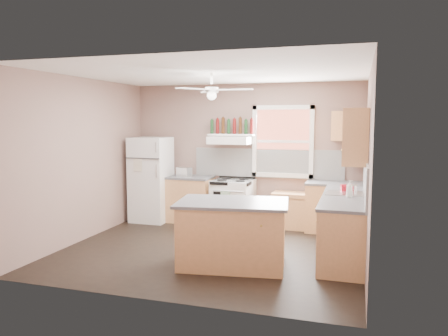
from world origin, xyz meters
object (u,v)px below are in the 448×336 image
(refrigerator, at_px, (151,179))
(stove, at_px, (233,202))
(toaster, at_px, (184,172))
(island, at_px, (233,235))
(cart, at_px, (290,210))

(refrigerator, height_order, stove, refrigerator)
(toaster, distance_m, island, 2.81)
(refrigerator, xyz_separation_m, cart, (2.74, 0.23, -0.50))
(cart, bearing_deg, island, -100.17)
(toaster, bearing_deg, refrigerator, -152.92)
(stove, relative_size, island, 0.61)
(stove, bearing_deg, cart, 7.08)
(toaster, xyz_separation_m, stove, (0.98, 0.07, -0.56))
(toaster, relative_size, cart, 0.42)
(refrigerator, distance_m, cart, 2.79)
(cart, xyz_separation_m, island, (-0.45, -2.34, 0.10))
(refrigerator, height_order, toaster, refrigerator)
(toaster, height_order, stove, toaster)
(cart, bearing_deg, refrigerator, -174.58)
(island, bearing_deg, stove, 97.48)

